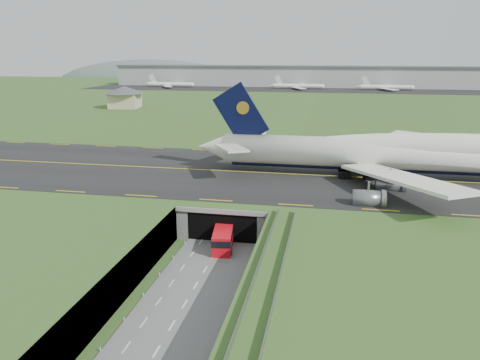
# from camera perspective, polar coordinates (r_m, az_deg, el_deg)

# --- Properties ---
(ground) EXTENTS (900.00, 900.00, 0.00)m
(ground) POSITION_cam_1_polar(r_m,az_deg,el_deg) (73.40, -3.65, -9.98)
(ground) COLOR #364E1F
(ground) RESTS_ON ground
(airfield_deck) EXTENTS (800.00, 800.00, 6.00)m
(airfield_deck) POSITION_cam_1_polar(r_m,az_deg,el_deg) (72.17, -3.69, -7.82)
(airfield_deck) COLOR gray
(airfield_deck) RESTS_ON ground
(trench_road) EXTENTS (12.00, 75.00, 0.20)m
(trench_road) POSITION_cam_1_polar(r_m,az_deg,el_deg) (66.90, -5.31, -12.57)
(trench_road) COLOR slate
(trench_road) RESTS_ON ground
(taxiway) EXTENTS (800.00, 44.00, 0.18)m
(taxiway) POSITION_cam_1_polar(r_m,az_deg,el_deg) (101.81, 0.97, 0.96)
(taxiway) COLOR black
(taxiway) RESTS_ON airfield_deck
(tunnel_portal) EXTENTS (17.00, 22.30, 6.00)m
(tunnel_portal) POSITION_cam_1_polar(r_m,az_deg,el_deg) (87.25, -0.92, -3.40)
(tunnel_portal) COLOR gray
(tunnel_portal) RESTS_ON ground
(guideway) EXTENTS (3.00, 53.00, 7.05)m
(guideway) POSITION_cam_1_polar(r_m,az_deg,el_deg) (52.34, 2.86, -14.48)
(guideway) COLOR #A8A8A3
(guideway) RESTS_ON ground
(jumbo_jet) EXTENTS (92.98, 60.20, 19.91)m
(jumbo_jet) POSITION_cam_1_polar(r_m,az_deg,el_deg) (101.95, 20.67, 3.02)
(jumbo_jet) COLOR white
(jumbo_jet) RESTS_ON ground
(shuttle_tram) EXTENTS (4.19, 8.47, 3.30)m
(shuttle_tram) POSITION_cam_1_polar(r_m,az_deg,el_deg) (77.17, -2.09, -7.18)
(shuttle_tram) COLOR red
(shuttle_tram) RESTS_ON ground
(service_building) EXTENTS (21.02, 21.02, 10.22)m
(service_building) POSITION_cam_1_polar(r_m,az_deg,el_deg) (227.99, -13.90, 10.02)
(service_building) COLOR #C8B991
(service_building) RESTS_ON ground
(cargo_terminal) EXTENTS (320.00, 67.00, 15.60)m
(cargo_terminal) POSITION_cam_1_polar(r_m,az_deg,el_deg) (364.36, 8.50, 12.41)
(cargo_terminal) COLOR #B2B2B2
(cargo_terminal) RESTS_ON ground
(distant_hills) EXTENTS (700.00, 91.00, 60.00)m
(distant_hills) POSITION_cam_1_polar(r_m,az_deg,el_deg) (497.62, 16.75, 10.60)
(distant_hills) COLOR slate
(distant_hills) RESTS_ON ground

